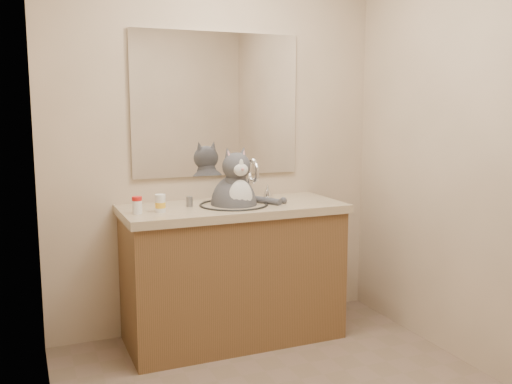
# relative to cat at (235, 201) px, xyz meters

# --- Properties ---
(room) EXTENTS (2.22, 2.52, 2.42)m
(room) POSITION_rel_cat_xyz_m (-0.01, -0.96, 0.33)
(room) COLOR #7B6555
(room) RESTS_ON ground
(vanity) EXTENTS (1.34, 0.59, 1.12)m
(vanity) POSITION_rel_cat_xyz_m (-0.01, 0.00, -0.43)
(vanity) COLOR brown
(vanity) RESTS_ON ground
(mirror) EXTENTS (1.10, 0.02, 0.90)m
(mirror) POSITION_rel_cat_xyz_m (-0.01, 0.28, 0.58)
(mirror) COLOR white
(mirror) RESTS_ON room
(shower_curtain) EXTENTS (0.02, 1.30, 1.93)m
(shower_curtain) POSITION_rel_cat_xyz_m (-1.06, -0.86, 0.16)
(shower_curtain) COLOR #BDAD8F
(shower_curtain) RESTS_ON ground
(cat) EXTENTS (0.41, 0.32, 0.56)m
(cat) POSITION_rel_cat_xyz_m (0.00, 0.00, 0.00)
(cat) COLOR #434448
(cat) RESTS_ON vanity
(pill_bottle_redcap) EXTENTS (0.06, 0.06, 0.10)m
(pill_bottle_redcap) POSITION_rel_cat_xyz_m (-0.60, -0.06, 0.03)
(pill_bottle_redcap) COLOR white
(pill_bottle_redcap) RESTS_ON vanity
(pill_bottle_orange) EXTENTS (0.08, 0.08, 0.10)m
(pill_bottle_orange) POSITION_rel_cat_xyz_m (-0.47, -0.06, 0.03)
(pill_bottle_orange) COLOR white
(pill_bottle_orange) RESTS_ON vanity
(grey_canister) EXTENTS (0.05, 0.05, 0.06)m
(grey_canister) POSITION_rel_cat_xyz_m (-0.27, 0.04, 0.01)
(grey_canister) COLOR slate
(grey_canister) RESTS_ON vanity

